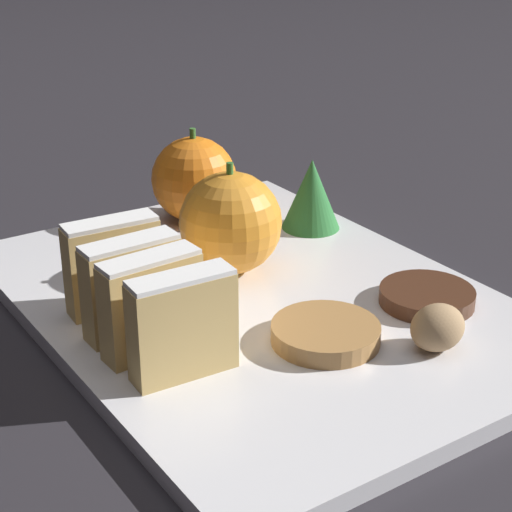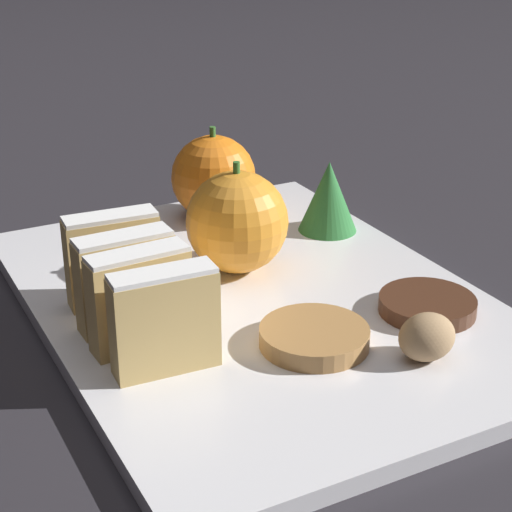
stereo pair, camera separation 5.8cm
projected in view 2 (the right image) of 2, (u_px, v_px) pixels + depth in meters
name	position (u px, v px, depth m)	size (l,w,h in m)	color
ground_plane	(256.00, 310.00, 0.60)	(6.00, 6.00, 0.00)	#28262B
serving_platter	(256.00, 303.00, 0.60)	(0.29, 0.39, 0.01)	white
stollen_slice_front	(165.00, 321.00, 0.49)	(0.06, 0.02, 0.06)	tan
stollen_slice_second	(140.00, 299.00, 0.52)	(0.06, 0.02, 0.06)	tan
stollen_slice_third	(123.00, 278.00, 0.55)	(0.06, 0.02, 0.06)	tan
stollen_slice_fourth	(113.00, 259.00, 0.58)	(0.06, 0.02, 0.06)	tan
orange_near	(237.00, 222.00, 0.62)	(0.08, 0.08, 0.08)	orange
orange_far	(214.00, 177.00, 0.72)	(0.07, 0.07, 0.08)	orange
walnut	(427.00, 337.00, 0.51)	(0.04, 0.03, 0.03)	tan
chocolate_cookie	(427.00, 305.00, 0.57)	(0.07, 0.07, 0.01)	#472819
gingerbread_cookie	(314.00, 337.00, 0.53)	(0.07, 0.07, 0.01)	#B27F47
evergreen_sprig	(328.00, 196.00, 0.69)	(0.05, 0.05, 0.06)	#2D7538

